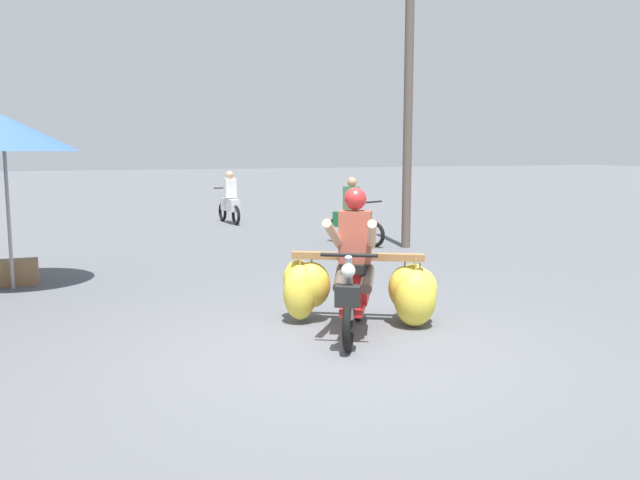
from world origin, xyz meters
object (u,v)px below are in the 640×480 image
(motorbike_main_loaded, at_px, (366,285))
(utility_pole, at_px, (408,101))
(market_umbrella_near_shop, at_px, (3,133))
(motorbike_distant_ahead_right, at_px, (353,217))
(produce_crate, at_px, (18,272))
(motorbike_distant_ahead_left, at_px, (230,202))

(motorbike_main_loaded, bearing_deg, utility_pole, 57.13)
(market_umbrella_near_shop, bearing_deg, motorbike_distant_ahead_right, 20.28)
(motorbike_distant_ahead_right, relative_size, utility_pole, 0.26)
(produce_crate, distance_m, utility_pole, 7.72)
(motorbike_main_loaded, height_order, motorbike_distant_ahead_right, motorbike_main_loaded)
(produce_crate, bearing_deg, utility_pole, 9.38)
(utility_pole, bearing_deg, motorbike_distant_ahead_left, 112.13)
(motorbike_distant_ahead_left, relative_size, produce_crate, 2.89)
(market_umbrella_near_shop, bearing_deg, utility_pole, 11.95)
(motorbike_distant_ahead_right, relative_size, produce_crate, 2.73)
(motorbike_main_loaded, bearing_deg, motorbike_distant_ahead_right, 67.17)
(motorbike_distant_ahead_right, distance_m, market_umbrella_near_shop, 6.98)
(produce_crate, bearing_deg, motorbike_distant_ahead_left, 54.47)
(motorbike_distant_ahead_right, relative_size, market_umbrella_near_shop, 0.62)
(motorbike_distant_ahead_left, height_order, motorbike_distant_ahead_right, same)
(market_umbrella_near_shop, relative_size, utility_pole, 0.42)
(motorbike_main_loaded, height_order, motorbike_distant_ahead_left, motorbike_main_loaded)
(motorbike_distant_ahead_left, xyz_separation_m, market_umbrella_near_shop, (-4.89, -7.12, 1.63))
(motorbike_main_loaded, bearing_deg, market_umbrella_near_shop, 136.51)
(market_umbrella_near_shop, xyz_separation_m, utility_pole, (7.17, 1.52, 0.72))
(produce_crate, height_order, utility_pole, utility_pole)
(market_umbrella_near_shop, distance_m, utility_pole, 7.37)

